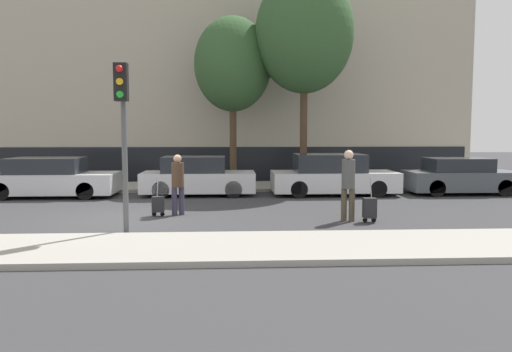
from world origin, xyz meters
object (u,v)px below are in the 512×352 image
object	(u,v)px
parked_car_0	(51,178)
trolley_left	(158,204)
trolley_right	(370,208)
traffic_light	(123,114)
pedestrian_right	(348,181)
bare_tree_near_crossing	(304,33)
parked_car_1	(197,177)
bare_tree_down_street	(233,65)
pedestrian_left	(178,181)
parked_bicycle	(183,176)
parked_car_2	(332,176)
parked_car_3	(460,177)

from	to	relation	value
parked_car_0	trolley_left	size ratio (longest dim) A/B	4.12
trolley_right	traffic_light	world-z (taller)	traffic_light
pedestrian_right	bare_tree_near_crossing	xyz separation A→B (m)	(-0.11, 7.05, 5.04)
parked_car_1	bare_tree_down_street	xyz separation A→B (m)	(1.31, 2.46, 4.32)
trolley_right	trolley_left	bearing A→B (deg)	167.48
pedestrian_left	bare_tree_down_street	bearing A→B (deg)	58.30
trolley_left	pedestrian_right	size ratio (longest dim) A/B	0.59
pedestrian_left	traffic_light	xyz separation A→B (m)	(-0.87, -2.80, 1.73)
trolley_right	parked_bicycle	xyz separation A→B (m)	(-5.43, 7.78, 0.12)
parked_car_1	parked_car_2	bearing A→B (deg)	-1.01
parked_bicycle	pedestrian_left	bearing A→B (deg)	-85.87
pedestrian_left	traffic_light	size ratio (longest dim) A/B	0.45
pedestrian_right	bare_tree_near_crossing	size ratio (longest dim) A/B	0.22
parked_car_3	trolley_left	size ratio (longest dim) A/B	3.68
parked_bicycle	bare_tree_near_crossing	distance (m)	7.40
traffic_light	pedestrian_right	bearing A→B (deg)	16.86
trolley_right	bare_tree_down_street	distance (m)	9.91
pedestrian_right	bare_tree_near_crossing	bearing A→B (deg)	-66.77
parked_car_1	trolley_left	xyz separation A→B (m)	(-0.79, -4.41, -0.33)
trolley_left	bare_tree_near_crossing	size ratio (longest dim) A/B	0.13
parked_car_1	pedestrian_right	bearing A→B (deg)	-52.28
pedestrian_left	bare_tree_near_crossing	size ratio (longest dim) A/B	0.20
pedestrian_right	parked_car_0	bearing A→B (deg)	-7.17
parked_car_2	bare_tree_near_crossing	distance (m)	5.73
parked_car_0	parked_bicycle	xyz separation A→B (m)	(4.40, 2.29, -0.16)
parked_car_3	parked_car_0	bearing A→B (deg)	-179.93
parked_car_0	trolley_left	world-z (taller)	parked_car_0
trolley_right	bare_tree_down_street	world-z (taller)	bare_tree_down_street
parked_car_1	bare_tree_near_crossing	xyz separation A→B (m)	(4.08, 1.63, 5.44)
parked_car_2	parked_car_1	bearing A→B (deg)	178.99
parked_car_3	traffic_light	size ratio (longest dim) A/B	1.06
parked_bicycle	parked_car_3	bearing A→B (deg)	-12.37
trolley_right	traffic_light	size ratio (longest dim) A/B	0.31
parked_car_1	parked_car_2	size ratio (longest dim) A/B	0.90
parked_bicycle	trolley_right	bearing A→B (deg)	-55.10
trolley_right	bare_tree_near_crossing	distance (m)	9.27
parked_car_2	bare_tree_near_crossing	size ratio (longest dim) A/B	0.54
trolley_left	traffic_light	bearing A→B (deg)	-97.56
parked_car_1	traffic_light	size ratio (longest dim) A/B	1.08
bare_tree_near_crossing	bare_tree_down_street	distance (m)	3.10
trolley_left	bare_tree_down_street	size ratio (longest dim) A/B	0.16
traffic_light	parked_car_3	bearing A→B (deg)	32.65
trolley_right	traffic_light	bearing A→B (deg)	-166.47
parked_bicycle	bare_tree_near_crossing	world-z (taller)	bare_tree_near_crossing
parked_car_0	trolley_left	bearing A→B (deg)	-44.52
parked_car_0	parked_car_2	world-z (taller)	parked_car_2
parked_car_1	pedestrian_right	world-z (taller)	pedestrian_right
parked_car_2	parked_bicycle	world-z (taller)	parked_car_2
parked_car_2	pedestrian_right	size ratio (longest dim) A/B	2.45
trolley_left	trolley_right	distance (m)	5.62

